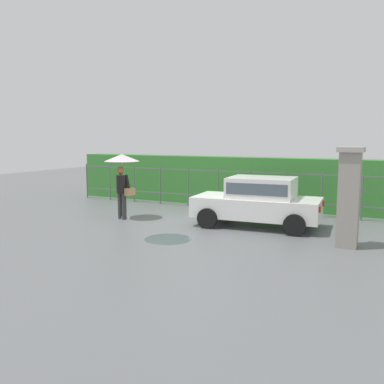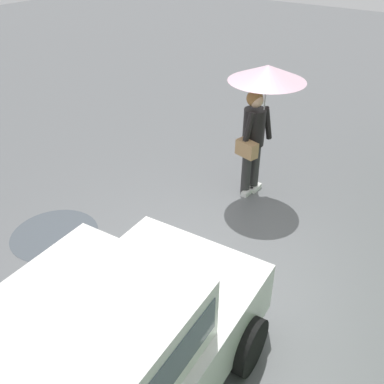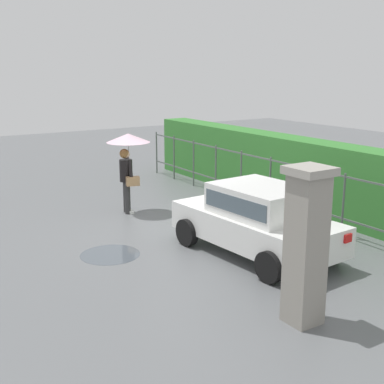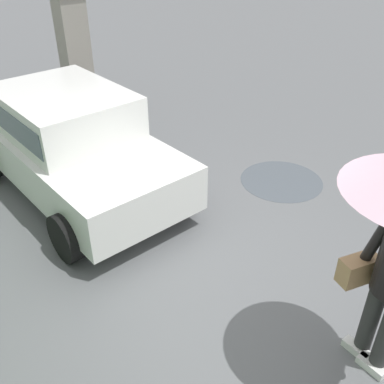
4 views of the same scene
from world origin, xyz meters
TOP-DOWN VIEW (x-y plane):
  - ground_plane at (0.00, 0.00)m, footprint 40.00×40.00m
  - car at (2.26, 0.47)m, footprint 3.84×2.09m
  - pedestrian at (-2.08, -0.36)m, footprint 1.14×1.14m
  - gate_pillar at (4.91, -0.82)m, footprint 0.60×0.60m
  - fence_section at (-0.06, 2.80)m, footprint 12.55×0.05m
  - hedge_row at (-0.06, 3.86)m, footprint 13.50×0.90m
  - puddle_near at (0.63, -2.11)m, footprint 1.24×1.24m

SIDE VIEW (x-z plane):
  - ground_plane at x=0.00m, z-range 0.00..0.00m
  - puddle_near at x=0.63m, z-range 0.00..0.00m
  - car at x=2.26m, z-range 0.06..1.54m
  - fence_section at x=-0.06m, z-range 0.08..1.58m
  - hedge_row at x=-0.06m, z-range 0.00..1.90m
  - gate_pillar at x=4.91m, z-range 0.03..2.45m
  - pedestrian at x=-2.08m, z-range 0.59..2.70m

